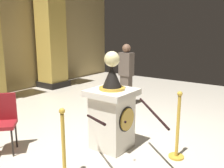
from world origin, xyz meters
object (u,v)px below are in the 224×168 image
(pedestal_clock, at_px, (112,111))
(stanchion_near, at_px, (64,155))
(stanchion_far, at_px, (177,135))
(bystander_guest, at_px, (126,73))
(cafe_chair_red, at_px, (3,118))

(pedestal_clock, distance_m, stanchion_near, 1.15)
(pedestal_clock, height_order, stanchion_far, pedestal_clock)
(pedestal_clock, bearing_deg, stanchion_far, -72.93)
(bystander_guest, bearing_deg, stanchion_far, -130.98)
(stanchion_far, bearing_deg, bystander_guest, 49.02)
(stanchion_far, relative_size, cafe_chair_red, 1.12)
(stanchion_near, height_order, cafe_chair_red, stanchion_near)
(pedestal_clock, xyz_separation_m, bystander_guest, (2.21, 1.16, 0.22))
(stanchion_near, relative_size, stanchion_far, 0.92)
(stanchion_far, xyz_separation_m, cafe_chair_red, (-1.45, 2.39, 0.19))
(stanchion_far, bearing_deg, cafe_chair_red, 121.27)
(cafe_chair_red, bearing_deg, stanchion_near, -89.02)
(bystander_guest, xyz_separation_m, cafe_chair_red, (-3.34, 0.21, -0.29))
(bystander_guest, relative_size, cafe_chair_red, 1.70)
(stanchion_near, xyz_separation_m, bystander_guest, (3.32, 1.18, 0.52))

